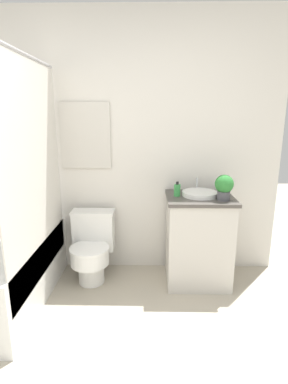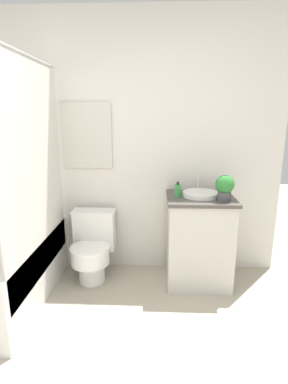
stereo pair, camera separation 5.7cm
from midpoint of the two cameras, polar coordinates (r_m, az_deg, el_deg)
wall_back at (r=2.96m, az=-6.45°, el=8.49°), size 3.23×0.07×2.50m
shower_area at (r=2.82m, az=-24.54°, el=-12.94°), size 0.59×1.30×1.98m
toilet at (r=2.96m, az=-10.45°, el=-10.14°), size 0.42×0.51×0.65m
vanity at (r=2.88m, az=9.67°, el=-8.89°), size 0.60×0.53×0.84m
sink at (r=2.76m, az=9.98°, el=-0.30°), size 0.32×0.36×0.13m
soap_bottle at (r=2.72m, az=5.73°, el=0.38°), size 0.06×0.06×0.13m
potted_plant at (r=2.64m, az=14.42°, el=1.08°), size 0.16×0.16×0.22m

